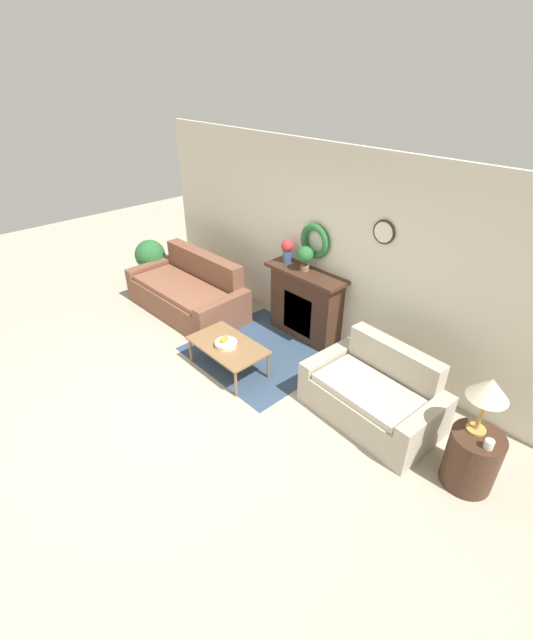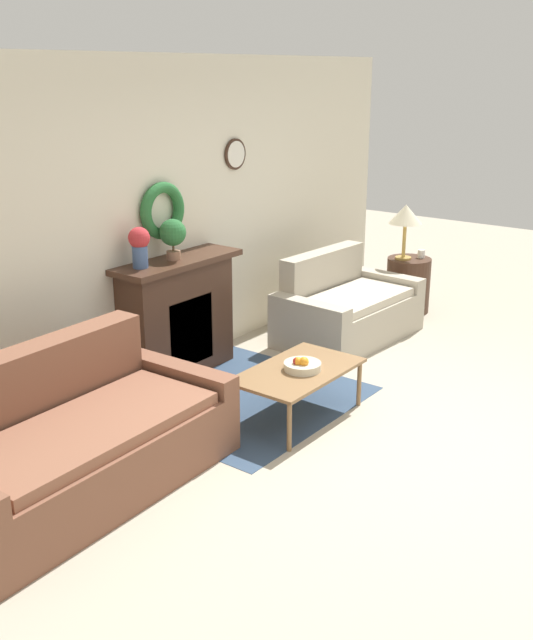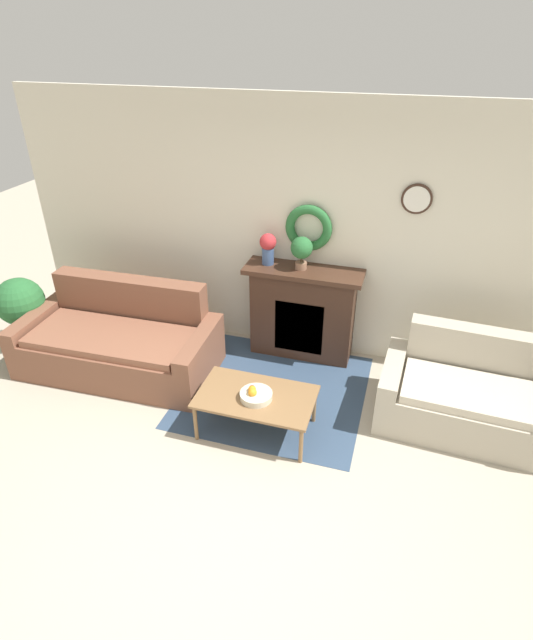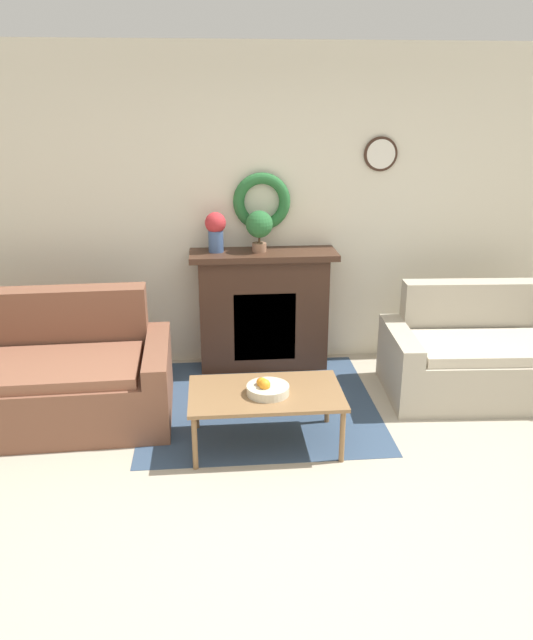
# 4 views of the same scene
# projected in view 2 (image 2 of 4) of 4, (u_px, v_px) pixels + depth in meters

# --- Properties ---
(ground_plane) EXTENTS (16.00, 16.00, 0.00)m
(ground_plane) POSITION_uv_depth(u_px,v_px,m) (438.00, 447.00, 5.36)
(ground_plane) COLOR #ADA38E
(floor_rug) EXTENTS (1.80, 1.71, 0.01)m
(floor_rug) POSITION_uv_depth(u_px,v_px,m) (238.00, 397.00, 6.17)
(floor_rug) COLOR #334760
(floor_rug) RESTS_ON ground_plane
(wall_back) EXTENTS (6.80, 0.16, 2.70)m
(wall_back) POSITION_uv_depth(u_px,v_px,m) (166.00, 218.00, 6.45)
(wall_back) COLOR beige
(wall_back) RESTS_ON ground_plane
(fireplace) EXTENTS (1.24, 0.41, 1.05)m
(fireplace) POSITION_uv_depth(u_px,v_px,m) (178.00, 316.00, 6.51)
(fireplace) COLOR #42281C
(fireplace) RESTS_ON ground_plane
(couch_left) EXTENTS (2.08, 1.05, 0.90)m
(couch_left) POSITION_uv_depth(u_px,v_px,m) (74.00, 444.00, 4.76)
(couch_left) COLOR brown
(couch_left) RESTS_ON ground_plane
(loveseat_right) EXTENTS (1.54, 0.94, 0.85)m
(loveseat_right) POSITION_uv_depth(u_px,v_px,m) (346.00, 310.00, 7.46)
(loveseat_right) COLOR #B2A893
(loveseat_right) RESTS_ON ground_plane
(coffee_table) EXTENTS (1.04, 0.61, 0.40)m
(coffee_table) POSITION_uv_depth(u_px,v_px,m) (298.00, 373.00, 5.71)
(coffee_table) COLOR olive
(coffee_table) RESTS_ON ground_plane
(fruit_bowl) EXTENTS (0.29, 0.29, 0.12)m
(fruit_bowl) POSITION_uv_depth(u_px,v_px,m) (302.00, 365.00, 5.67)
(fruit_bowl) COLOR beige
(fruit_bowl) RESTS_ON coffee_table
(side_table_by_loveseat) EXTENTS (0.48, 0.48, 0.60)m
(side_table_by_loveseat) POSITION_uv_depth(u_px,v_px,m) (408.00, 285.00, 8.28)
(side_table_by_loveseat) COLOR #42281C
(side_table_by_loveseat) RESTS_ON ground_plane
(table_lamp) EXTENTS (0.36, 0.36, 0.60)m
(table_lamp) POSITION_uv_depth(u_px,v_px,m) (406.00, 216.00, 8.02)
(table_lamp) COLOR #B28E42
(table_lamp) RESTS_ON side_table_by_loveseat
(mug) EXTENTS (0.08, 0.08, 0.09)m
(mug) POSITION_uv_depth(u_px,v_px,m) (421.00, 254.00, 8.21)
(mug) COLOR silver
(mug) RESTS_ON side_table_by_loveseat
(vase_on_mantel_left) EXTENTS (0.18, 0.18, 0.33)m
(vase_on_mantel_left) POSITION_uv_depth(u_px,v_px,m) (139.00, 244.00, 5.99)
(vase_on_mantel_left) COLOR #3D5684
(vase_on_mantel_left) RESTS_ON fireplace
(potted_plant_on_mantel) EXTENTS (0.23, 0.23, 0.34)m
(potted_plant_on_mantel) POSITION_uv_depth(u_px,v_px,m) (173.00, 234.00, 6.24)
(potted_plant_on_mantel) COLOR #8E664C
(potted_plant_on_mantel) RESTS_ON fireplace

